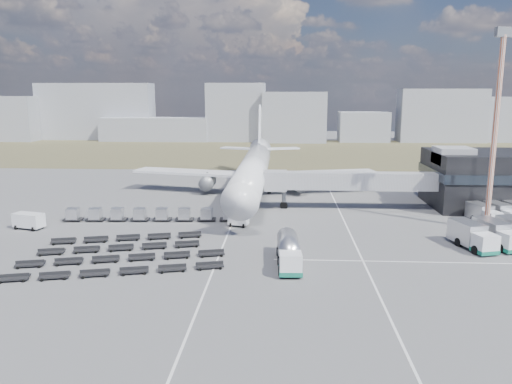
{
  "coord_description": "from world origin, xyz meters",
  "views": [
    {
      "loc": [
        6.08,
        -67.26,
        20.27
      ],
      "look_at": [
        1.5,
        14.94,
        4.0
      ],
      "focal_mm": 35.0,
      "sensor_mm": 36.0,
      "label": 1
    }
  ],
  "objects": [
    {
      "name": "ground",
      "position": [
        0.0,
        0.0,
        0.0
      ],
      "size": [
        420.0,
        420.0,
        0.0
      ],
      "primitive_type": "plane",
      "color": "#565659",
      "rests_on": "ground"
    },
    {
      "name": "grass_strip",
      "position": [
        0.0,
        110.0,
        0.01
      ],
      "size": [
        420.0,
        90.0,
        0.01
      ],
      "primitive_type": "cube",
      "color": "#49482B",
      "rests_on": "ground"
    },
    {
      "name": "lane_markings",
      "position": [
        9.77,
        3.0,
        0.01
      ],
      "size": [
        47.12,
        110.0,
        0.01
      ],
      "color": "silver",
      "rests_on": "ground"
    },
    {
      "name": "jet_bridge",
      "position": [
        15.9,
        20.42,
        5.05
      ],
      "size": [
        30.3,
        3.8,
        7.05
      ],
      "color": "#939399",
      "rests_on": "ground"
    },
    {
      "name": "airliner",
      "position": [
        0.0,
        32.38,
        5.29
      ],
      "size": [
        51.59,
        64.53,
        17.62
      ],
      "color": "white",
      "rests_on": "ground"
    },
    {
      "name": "skyline",
      "position": [
        -13.84,
        150.38,
        10.35
      ],
      "size": [
        320.02,
        21.92,
        24.79
      ],
      "color": "#9699A4",
      "rests_on": "ground"
    },
    {
      "name": "fuel_tanker",
      "position": [
        6.82,
        -9.76,
        1.66
      ],
      "size": [
        3.06,
        10.41,
        3.33
      ],
      "rotation": [
        0.0,
        0.0,
        0.04
      ],
      "color": "white",
      "rests_on": "ground"
    },
    {
      "name": "pushback_tug",
      "position": [
        -0.8,
        7.47,
        0.69
      ],
      "size": [
        3.33,
        2.33,
        1.39
      ],
      "primitive_type": "cube",
      "rotation": [
        0.0,
        0.0,
        -0.22
      ],
      "color": "white",
      "rests_on": "ground"
    },
    {
      "name": "utility_van",
      "position": [
        -32.59,
        4.24,
        1.22
      ],
      "size": [
        5.0,
        3.24,
        2.43
      ],
      "primitive_type": "cube",
      "rotation": [
        0.0,
        0.0,
        -0.27
      ],
      "color": "white",
      "rests_on": "ground"
    },
    {
      "name": "catering_truck",
      "position": [
        8.45,
        40.01,
        1.57
      ],
      "size": [
        4.01,
        7.09,
        3.06
      ],
      "rotation": [
        0.0,
        0.0,
        -0.2
      ],
      "color": "white",
      "rests_on": "ground"
    },
    {
      "name": "service_trucks_near",
      "position": [
        34.91,
        -0.92,
        1.69
      ],
      "size": [
        11.95,
        10.21,
        3.12
      ],
      "rotation": [
        0.0,
        0.0,
        0.27
      ],
      "color": "white",
      "rests_on": "ground"
    },
    {
      "name": "service_trucks_far",
      "position": [
        41.19,
        12.69,
        1.46
      ],
      "size": [
        10.21,
        8.64,
        2.69
      ],
      "rotation": [
        0.0,
        0.0,
        0.25
      ],
      "color": "white",
      "rests_on": "ground"
    },
    {
      "name": "uld_row",
      "position": [
        -15.24,
        9.93,
        1.14
      ],
      "size": [
        28.15,
        3.49,
        1.9
      ],
      "rotation": [
        0.0,
        0.0,
        0.06
      ],
      "color": "black",
      "rests_on": "ground"
    },
    {
      "name": "baggage_dollies",
      "position": [
        -14.58,
        -7.88,
        0.39
      ],
      "size": [
        26.8,
        20.56,
        0.78
      ],
      "rotation": [
        0.0,
        0.0,
        0.24
      ],
      "color": "black",
      "rests_on": "ground"
    },
    {
      "name": "floodlight_mast",
      "position": [
        36.88,
        7.66,
        14.76
      ],
      "size": [
        2.81,
        2.27,
        29.46
      ],
      "rotation": [
        0.0,
        0.0,
        0.32
      ],
      "color": "#B7451D",
      "rests_on": "ground"
    }
  ]
}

